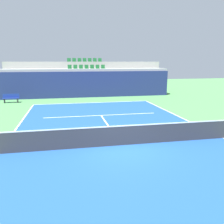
# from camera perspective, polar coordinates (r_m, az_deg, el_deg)

# --- Properties ---
(ground_plane) EXTENTS (80.00, 80.00, 0.00)m
(ground_plane) POSITION_cam_1_polar(r_m,az_deg,el_deg) (11.12, 2.39, -8.19)
(ground_plane) COLOR #4C8C4C
(court_surface) EXTENTS (11.00, 24.00, 0.01)m
(court_surface) POSITION_cam_1_polar(r_m,az_deg,el_deg) (11.11, 2.39, -8.17)
(court_surface) COLOR #1E4C99
(court_surface) RESTS_ON ground_plane
(baseline_far) EXTENTS (11.00, 0.10, 0.00)m
(baseline_far) POSITION_cam_1_polar(r_m,az_deg,el_deg) (22.54, -4.86, 2.29)
(baseline_far) COLOR white
(baseline_far) RESTS_ON court_surface
(sideline_right) EXTENTS (0.10, 24.00, 0.00)m
(sideline_right) POSITION_cam_1_polar(r_m,az_deg,el_deg) (13.44, 25.71, -5.74)
(sideline_right) COLOR white
(sideline_right) RESTS_ON court_surface
(service_line_far) EXTENTS (8.26, 0.10, 0.00)m
(service_line_far) POSITION_cam_1_polar(r_m,az_deg,el_deg) (17.14, -2.70, -0.83)
(service_line_far) COLOR white
(service_line_far) RESTS_ON court_surface
(centre_service_line) EXTENTS (0.10, 6.40, 0.00)m
(centre_service_line) POSITION_cam_1_polar(r_m,az_deg,el_deg) (14.09, -0.71, -3.70)
(centre_service_line) COLOR white
(centre_service_line) RESTS_ON court_surface
(back_wall) EXTENTS (18.59, 0.30, 2.85)m
(back_wall) POSITION_cam_1_polar(r_m,az_deg,el_deg) (25.97, -5.86, 6.72)
(back_wall) COLOR navy
(back_wall) RESTS_ON ground_plane
(stands_tier_lower) EXTENTS (18.59, 2.40, 3.12)m
(stands_tier_lower) POSITION_cam_1_polar(r_m,az_deg,el_deg) (27.30, -6.15, 7.27)
(stands_tier_lower) COLOR #9E9E99
(stands_tier_lower) RESTS_ON ground_plane
(stands_tier_upper) EXTENTS (18.59, 2.40, 3.90)m
(stands_tier_upper) POSITION_cam_1_polar(r_m,az_deg,el_deg) (29.65, -6.61, 8.40)
(stands_tier_upper) COLOR #9E9E99
(stands_tier_upper) RESTS_ON ground_plane
(seating_row_lower) EXTENTS (4.27, 0.44, 0.44)m
(seating_row_lower) POSITION_cam_1_polar(r_m,az_deg,el_deg) (27.30, -6.25, 10.81)
(seating_row_lower) COLOR #1E6633
(seating_row_lower) RESTS_ON stands_tier_lower
(seating_row_upper) EXTENTS (4.27, 0.44, 0.44)m
(seating_row_upper) POSITION_cam_1_polar(r_m,az_deg,el_deg) (29.69, -6.72, 12.42)
(seating_row_upper) COLOR #1E6633
(seating_row_upper) RESTS_ON stands_tier_upper
(tennis_net) EXTENTS (11.08, 0.08, 1.07)m
(tennis_net) POSITION_cam_1_polar(r_m,az_deg,el_deg) (10.95, 2.41, -5.70)
(tennis_net) COLOR black
(tennis_net) RESTS_ON court_surface
(player_bench) EXTENTS (1.50, 0.40, 0.85)m
(player_bench) POSITION_cam_1_polar(r_m,az_deg,el_deg) (24.52, -23.55, 3.29)
(player_bench) COLOR navy
(player_bench) RESTS_ON ground_plane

